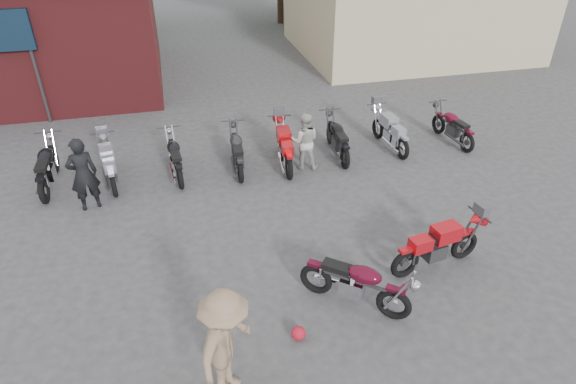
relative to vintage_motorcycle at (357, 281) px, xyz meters
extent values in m
plane|color=#38383B|center=(-0.14, 0.42, -0.59)|extent=(90.00, 90.00, 0.00)
cube|color=tan|center=(8.36, 15.42, 1.16)|extent=(10.00, 8.00, 3.50)
ellipsoid|color=#B11225|center=(-1.21, -0.50, -0.48)|extent=(0.26, 0.26, 0.23)
imported|color=black|center=(-5.04, 4.61, 0.32)|extent=(0.77, 0.62, 1.84)
imported|color=#B6B5B1|center=(0.51, 5.30, 0.20)|extent=(0.91, 0.80, 1.59)
imported|color=#907459|center=(-2.48, -1.22, 0.39)|extent=(1.32, 1.46, 1.97)
camera|label=1|loc=(-2.75, -5.95, 5.89)|focal=30.00mm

